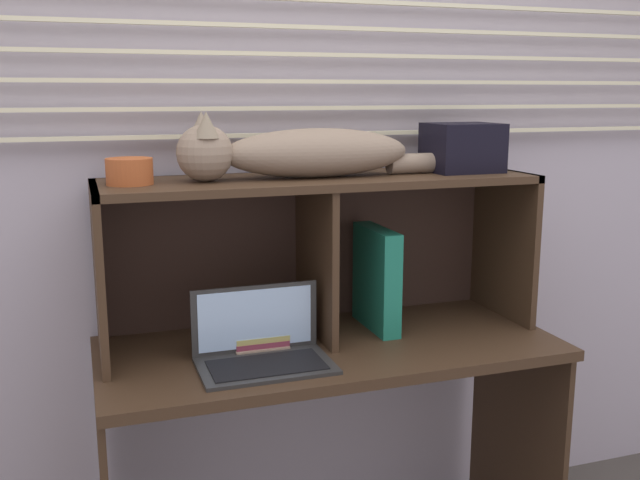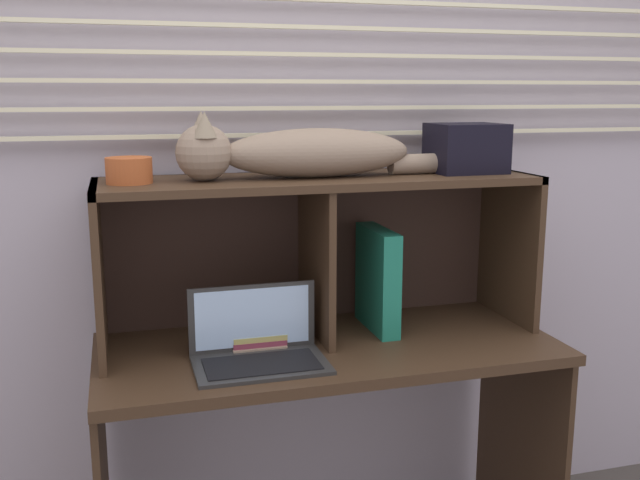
{
  "view_description": "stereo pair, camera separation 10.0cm",
  "coord_description": "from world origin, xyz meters",
  "views": [
    {
      "loc": [
        -0.65,
        -1.58,
        1.43
      ],
      "look_at": [
        0.0,
        0.32,
        1.02
      ],
      "focal_mm": 40.31,
      "sensor_mm": 36.0,
      "label": 1
    },
    {
      "loc": [
        -0.55,
        -1.61,
        1.43
      ],
      "look_at": [
        0.0,
        0.32,
        1.02
      ],
      "focal_mm": 40.31,
      "sensor_mm": 36.0,
      "label": 2
    }
  ],
  "objects": [
    {
      "name": "small_basket",
      "position": [
        -0.52,
        0.32,
        1.23
      ],
      "size": [
        0.12,
        0.12,
        0.07
      ],
      "primitive_type": "cylinder",
      "color": "#B45429",
      "rests_on": "hutch_shelf_unit"
    },
    {
      "name": "desk",
      "position": [
        0.0,
        0.23,
        0.58
      ],
      "size": [
        1.28,
        0.56,
        0.74
      ],
      "color": "#3F2B1C",
      "rests_on": "ground"
    },
    {
      "name": "hutch_shelf_unit",
      "position": [
        -0.0,
        0.36,
        1.05
      ],
      "size": [
        1.24,
        0.35,
        0.46
      ],
      "color": "#3F2B1C",
      "rests_on": "desk"
    },
    {
      "name": "book_stack",
      "position": [
        -0.2,
        0.32,
        0.76
      ],
      "size": [
        0.15,
        0.24,
        0.04
      ],
      "color": "gray",
      "rests_on": "desk"
    },
    {
      "name": "binder_upright",
      "position": [
        0.18,
        0.32,
        0.89
      ],
      "size": [
        0.06,
        0.24,
        0.3
      ],
      "primitive_type": "cube",
      "color": "#1E7F66",
      "rests_on": "desk"
    },
    {
      "name": "cat",
      "position": [
        -0.06,
        0.32,
        1.27
      ],
      "size": [
        0.94,
        0.17,
        0.19
      ],
      "color": "gray",
      "rests_on": "hutch_shelf_unit"
    },
    {
      "name": "storage_box",
      "position": [
        0.45,
        0.32,
        1.27
      ],
      "size": [
        0.21,
        0.18,
        0.14
      ],
      "primitive_type": "cube",
      "color": "black",
      "rests_on": "hutch_shelf_unit"
    },
    {
      "name": "back_panel_with_blinds",
      "position": [
        0.0,
        0.55,
        1.26
      ],
      "size": [
        4.4,
        0.08,
        2.5
      ],
      "color": "#B9B2C2",
      "rests_on": "ground"
    },
    {
      "name": "laptop",
      "position": [
        -0.22,
        0.15,
        0.77
      ],
      "size": [
        0.34,
        0.22,
        0.19
      ],
      "color": "#2E2E2E",
      "rests_on": "desk"
    }
  ]
}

